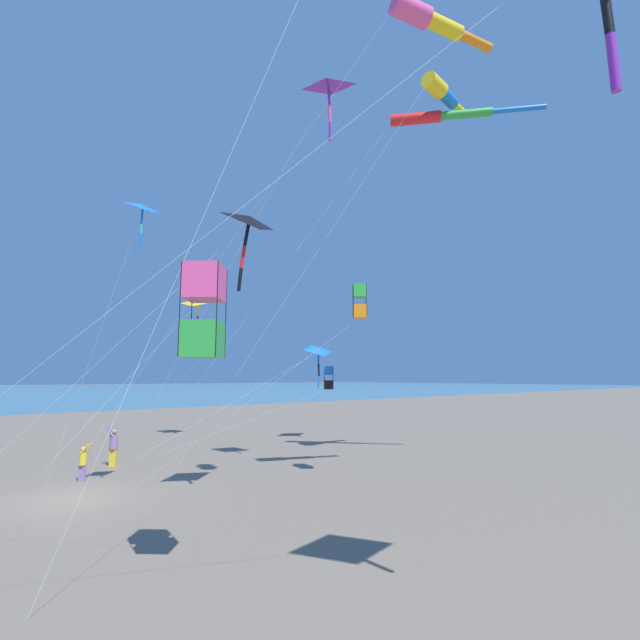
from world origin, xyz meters
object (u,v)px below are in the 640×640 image
at_px(kite_windsock_red_high_left, 429,20).
at_px(kite_box_black_fish_shape, 204,311).
at_px(kite_windsock_rainbow_low_near, 442,116).
at_px(kite_delta_orange_high_right, 328,87).
at_px(kite_delta_white_trailing, 319,351).
at_px(kite_box_long_streamer_left, 329,378).
at_px(kite_delta_teal_far_right, 197,303).
at_px(person_adult_flyer, 113,444).
at_px(person_child_green_jacket, 83,461).
at_px(kite_delta_small_distant, 143,209).
at_px(kite_delta_magenta_far_left, 249,222).
at_px(kite_windsock_green_low_center, 441,92).
at_px(kite_box_purple_drifting, 359,301).

bearing_deg(kite_windsock_red_high_left, kite_box_black_fish_shape, -88.72).
distance_m(kite_windsock_rainbow_low_near, kite_delta_orange_high_right, 6.67).
bearing_deg(kite_windsock_rainbow_low_near, kite_delta_white_trailing, 172.89).
distance_m(kite_box_long_streamer_left, kite_windsock_red_high_left, 18.79).
height_order(kite_box_black_fish_shape, kite_delta_teal_far_right, kite_delta_teal_far_right).
relative_size(person_adult_flyer, person_child_green_jacket, 1.25).
height_order(person_child_green_jacket, kite_delta_small_distant, kite_delta_small_distant).
bearing_deg(kite_windsock_red_high_left, person_child_green_jacket, -145.14).
bearing_deg(kite_delta_orange_high_right, person_child_green_jacket, -133.44).
relative_size(kite_delta_white_trailing, kite_box_black_fish_shape, 1.89).
height_order(kite_windsock_red_high_left, kite_delta_orange_high_right, kite_windsock_red_high_left).
bearing_deg(kite_delta_teal_far_right, kite_windsock_rainbow_low_near, 16.04).
distance_m(person_adult_flyer, kite_delta_magenta_far_left, 13.90).
distance_m(person_child_green_jacket, kite_windsock_rainbow_low_near, 23.78).
relative_size(kite_windsock_rainbow_low_near, kite_delta_magenta_far_left, 1.76).
xyz_separation_m(kite_windsock_green_low_center, kite_delta_magenta_far_left, (-1.24, -10.33, -8.91)).
height_order(kite_windsock_red_high_left, kite_box_purple_drifting, kite_windsock_red_high_left).
bearing_deg(kite_delta_orange_high_right, kite_delta_magenta_far_left, -79.19).
bearing_deg(kite_windsock_rainbow_low_near, kite_delta_orange_high_right, -104.54).
distance_m(kite_box_purple_drifting, kite_box_black_fish_shape, 10.28).
bearing_deg(person_adult_flyer, kite_delta_white_trailing, 91.29).
bearing_deg(kite_box_long_streamer_left, kite_delta_orange_high_right, -40.95).
height_order(kite_box_long_streamer_left, kite_windsock_red_high_left, kite_windsock_red_high_left).
xyz_separation_m(person_child_green_jacket, kite_windsock_rainbow_low_near, (8.85, 14.03, 17.05)).
xyz_separation_m(kite_box_black_fish_shape, kite_delta_magenta_far_left, (-4.27, 3.62, 4.04)).
distance_m(person_adult_flyer, kite_delta_small_distant, 12.39).
xyz_separation_m(kite_windsock_red_high_left, kite_delta_white_trailing, (-15.10, 7.07, -11.88)).
relative_size(kite_delta_orange_high_right, kite_delta_magenta_far_left, 1.73).
distance_m(kite_box_long_streamer_left, kite_delta_teal_far_right, 11.73).
bearing_deg(person_child_green_jacket, kite_delta_magenta_far_left, 20.84).
xyz_separation_m(kite_box_purple_drifting, kite_box_black_fish_shape, (4.31, -9.16, -1.80)).
height_order(person_child_green_jacket, kite_windsock_red_high_left, kite_windsock_red_high_left).
height_order(kite_box_purple_drifting, kite_box_black_fish_shape, kite_box_purple_drifting).
bearing_deg(kite_windsock_rainbow_low_near, kite_box_purple_drifting, -98.90).
relative_size(kite_windsock_red_high_left, kite_delta_teal_far_right, 1.74).
relative_size(person_adult_flyer, kite_delta_orange_high_right, 0.11).
height_order(kite_windsock_green_low_center, kite_delta_teal_far_right, kite_windsock_green_low_center).
bearing_deg(kite_windsock_rainbow_low_near, person_adult_flyer, -133.62).
bearing_deg(kite_box_long_streamer_left, kite_delta_teal_far_right, -153.77).
height_order(kite_windsock_rainbow_low_near, kite_delta_orange_high_right, kite_windsock_rainbow_low_near).
height_order(kite_windsock_rainbow_low_near, kite_delta_teal_far_right, kite_windsock_rainbow_low_near).
height_order(person_adult_flyer, kite_box_black_fish_shape, kite_box_black_fish_shape).
bearing_deg(kite_delta_orange_high_right, kite_windsock_rainbow_low_near, 75.46).
xyz_separation_m(kite_box_purple_drifting, kite_delta_white_trailing, (-10.99, 6.90, -1.37)).
bearing_deg(kite_box_black_fish_shape, person_child_green_jacket, 177.42).
xyz_separation_m(person_adult_flyer, kite_windsock_green_low_center, (11.97, 11.46, 17.68)).
xyz_separation_m(kite_delta_white_trailing, kite_box_black_fish_shape, (15.30, -16.06, -0.43)).
bearing_deg(person_adult_flyer, kite_box_purple_drifting, 31.99).
bearing_deg(kite_delta_white_trailing, kite_windsock_green_low_center, -9.78).
xyz_separation_m(kite_delta_white_trailing, kite_delta_magenta_far_left, (11.03, -12.44, 3.62)).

